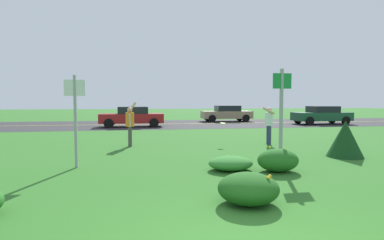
# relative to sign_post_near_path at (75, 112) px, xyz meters

# --- Properties ---
(ground_plane) EXTENTS (120.00, 120.00, 0.00)m
(ground_plane) POSITION_rel_sign_post_near_path_xyz_m (2.98, 5.11, -1.56)
(ground_plane) COLOR #2D6B23
(highway_strip) EXTENTS (120.00, 9.88, 0.01)m
(highway_strip) POSITION_rel_sign_post_near_path_xyz_m (2.98, 15.92, -1.55)
(highway_strip) COLOR #2D2D30
(highway_strip) RESTS_ON ground
(highway_center_stripe) EXTENTS (120.00, 0.16, 0.00)m
(highway_center_stripe) POSITION_rel_sign_post_near_path_xyz_m (2.98, 15.92, -1.55)
(highway_center_stripe) COLOR yellow
(highway_center_stripe) RESTS_ON ground
(daylily_clump_front_left) EXTENTS (1.20, 0.98, 0.37)m
(daylily_clump_front_left) POSITION_rel_sign_post_near_path_xyz_m (4.14, -1.03, -1.37)
(daylily_clump_front_left) COLOR #337F2D
(daylily_clump_front_left) RESTS_ON ground
(daylily_clump_front_right) EXTENTS (1.11, 1.06, 0.56)m
(daylily_clump_front_right) POSITION_rel_sign_post_near_path_xyz_m (3.66, -3.70, -1.27)
(daylily_clump_front_right) COLOR #1E5619
(daylily_clump_front_right) RESTS_ON ground
(daylily_clump_near_camera) EXTENTS (1.09, 0.88, 0.62)m
(daylily_clump_near_camera) POSITION_rel_sign_post_near_path_xyz_m (5.33, -1.39, -1.26)
(daylily_clump_near_camera) COLOR #23661E
(daylily_clump_near_camera) RESTS_ON ground
(sign_post_near_path) EXTENTS (0.56, 0.10, 2.57)m
(sign_post_near_path) POSITION_rel_sign_post_near_path_xyz_m (0.00, 0.00, 0.00)
(sign_post_near_path) COLOR #93969B
(sign_post_near_path) RESTS_ON ground
(sign_post_by_roadside) EXTENTS (0.56, 0.10, 2.78)m
(sign_post_by_roadside) POSITION_rel_sign_post_near_path_xyz_m (5.80, -0.57, 0.12)
(sign_post_by_roadside) COLOR #93969B
(sign_post_by_roadside) RESTS_ON ground
(evergreen_shrub_side) EXTENTS (1.17, 1.17, 1.21)m
(evergreen_shrub_side) POSITION_rel_sign_post_near_path_xyz_m (8.47, 0.21, -0.95)
(evergreen_shrub_side) COLOR #143D19
(evergreen_shrub_side) RESTS_ON ground
(person_thrower_orange_shirt) EXTENTS (0.45, 0.50, 1.83)m
(person_thrower_orange_shirt) POSITION_rel_sign_post_near_path_xyz_m (1.36, 3.83, -0.59)
(person_thrower_orange_shirt) COLOR orange
(person_thrower_orange_shirt) RESTS_ON ground
(person_catcher_white_shirt) EXTENTS (0.54, 0.50, 1.61)m
(person_catcher_white_shirt) POSITION_rel_sign_post_near_path_xyz_m (7.21, 3.46, -0.61)
(person_catcher_white_shirt) COLOR silver
(person_catcher_white_shirt) RESTS_ON ground
(frisbee_lime) EXTENTS (0.24, 0.24, 0.06)m
(frisbee_lime) POSITION_rel_sign_post_near_path_xyz_m (5.21, 3.58, -0.64)
(frisbee_lime) COLOR #8CD133
(car_dark_green_leftmost) EXTENTS (4.50, 2.00, 1.45)m
(car_dark_green_leftmost) POSITION_rel_sign_post_near_path_xyz_m (16.27, 13.70, -0.82)
(car_dark_green_leftmost) COLOR #194C2D
(car_dark_green_leftmost) RESTS_ON ground
(car_tan_center_left) EXTENTS (4.50, 2.00, 1.45)m
(car_tan_center_left) POSITION_rel_sign_post_near_path_xyz_m (9.62, 18.14, -0.82)
(car_tan_center_left) COLOR #937F60
(car_tan_center_left) RESTS_ON ground
(car_red_center_right) EXTENTS (4.50, 2.00, 1.45)m
(car_red_center_right) POSITION_rel_sign_post_near_path_xyz_m (1.24, 13.70, -0.82)
(car_red_center_right) COLOR maroon
(car_red_center_right) RESTS_ON ground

